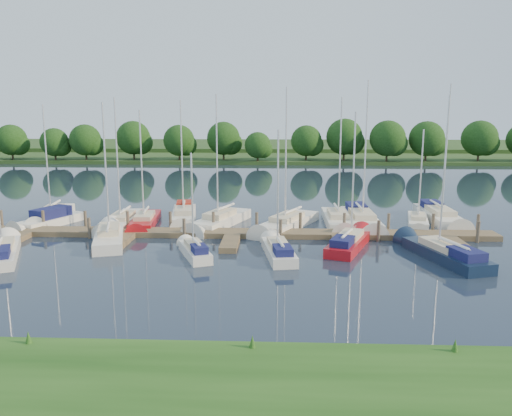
{
  "coord_description": "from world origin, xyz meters",
  "views": [
    {
      "loc": [
        3.27,
        -29.3,
        9.41
      ],
      "look_at": [
        1.72,
        8.0,
        2.2
      ],
      "focal_mm": 35.0,
      "sensor_mm": 36.0,
      "label": 1
    }
  ],
  "objects_px": {
    "sailboat_n_0": "(52,216)",
    "sailboat_s_2": "(195,252)",
    "sailboat_n_5": "(220,222)",
    "dock": "(233,235)",
    "motorboat": "(49,221)"
  },
  "relations": [
    {
      "from": "sailboat_n_0",
      "to": "sailboat_s_2",
      "type": "xyz_separation_m",
      "value": [
        14.62,
        -11.09,
        0.05
      ]
    },
    {
      "from": "sailboat_s_2",
      "to": "sailboat_n_0",
      "type": "bearing_deg",
      "value": 120.78
    },
    {
      "from": "sailboat_n_5",
      "to": "sailboat_s_2",
      "type": "bearing_deg",
      "value": 107.02
    },
    {
      "from": "dock",
      "to": "sailboat_n_5",
      "type": "bearing_deg",
      "value": 109.98
    },
    {
      "from": "dock",
      "to": "sailboat_s_2",
      "type": "bearing_deg",
      "value": -113.08
    },
    {
      "from": "motorboat",
      "to": "sailboat_s_2",
      "type": "height_order",
      "value": "sailboat_s_2"
    },
    {
      "from": "sailboat_n_0",
      "to": "sailboat_s_2",
      "type": "distance_m",
      "value": 18.35
    },
    {
      "from": "sailboat_n_0",
      "to": "sailboat_n_5",
      "type": "bearing_deg",
      "value": 165.06
    },
    {
      "from": "sailboat_s_2",
      "to": "motorboat",
      "type": "bearing_deg",
      "value": 126.17
    },
    {
      "from": "motorboat",
      "to": "sailboat_s_2",
      "type": "distance_m",
      "value": 16.08
    },
    {
      "from": "motorboat",
      "to": "sailboat_s_2",
      "type": "xyz_separation_m",
      "value": [
        13.66,
        -8.47,
        -0.05
      ]
    },
    {
      "from": "dock",
      "to": "motorboat",
      "type": "height_order",
      "value": "motorboat"
    },
    {
      "from": "sailboat_n_0",
      "to": "sailboat_n_5",
      "type": "relative_size",
      "value": 0.92
    },
    {
      "from": "sailboat_n_0",
      "to": "motorboat",
      "type": "height_order",
      "value": "sailboat_n_0"
    },
    {
      "from": "dock",
      "to": "sailboat_s_2",
      "type": "relative_size",
      "value": 5.58
    }
  ]
}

